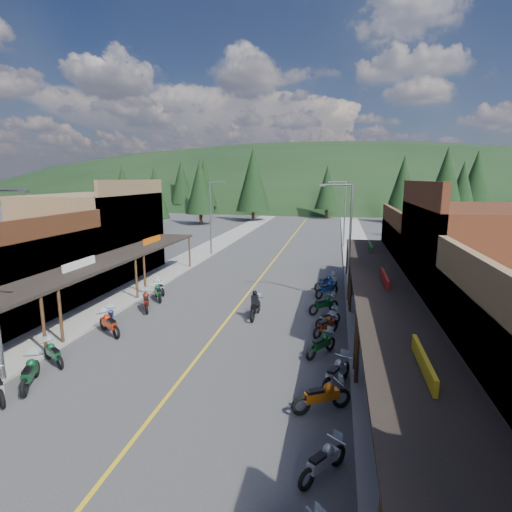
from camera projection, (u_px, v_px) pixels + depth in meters
The scene contains 42 objects.
ground at pixel (212, 339), 20.97m from camera, with size 220.00×220.00×0.00m, color #38383A.
centerline at pixel (273, 262), 40.21m from camera, with size 0.15×90.00×0.01m, color gold.
sidewalk_west at pixel (191, 258), 41.89m from camera, with size 3.40×94.00×0.15m, color gray.
sidewalk_east at pixel (361, 265), 38.50m from camera, with size 3.40×94.00×0.15m, color gray.
shop_west_2 at pixel (8, 273), 24.81m from camera, with size 10.90×9.00×6.20m.
shop_west_3 at pixel (96, 236), 33.85m from camera, with size 10.90×10.20×8.20m.
shop_east_2 at pixel (495, 280), 19.24m from camera, with size 10.90×9.00×8.20m.
shop_east_3 at pixel (442, 260), 28.67m from camera, with size 10.90×10.20×6.20m.
streetlight_1 at pixel (212, 215), 42.63m from camera, with size 2.16×0.18×8.00m.
streetlight_2 at pixel (348, 237), 26.45m from camera, with size 2.16×0.18×8.00m.
streetlight_3 at pixel (344, 211), 47.61m from camera, with size 2.16×0.18×8.00m.
ridge_hill at pixel (321, 200), 150.80m from camera, with size 310.00×140.00×60.00m, color black.
pine_0 at pixel (123, 187), 87.16m from camera, with size 5.04×5.04×11.00m.
pine_1 at pixel (204, 183), 91.59m from camera, with size 5.88×5.88×12.50m.
pine_2 at pixel (253, 180), 77.17m from camera, with size 6.72×6.72×14.00m.
pine_3 at pixel (327, 187), 82.42m from camera, with size 5.04×5.04×11.00m.
pine_4 at pixel (403, 184), 73.77m from camera, with size 5.88×5.88×12.50m.
pine_5 at pixel (476, 180), 82.04m from camera, with size 6.72×6.72×14.00m.
pine_7 at pixel (181, 182), 98.92m from camera, with size 5.88×5.88×12.50m.
pine_8 at pixel (155, 193), 62.59m from camera, with size 4.48×4.48×10.00m.
pine_9 at pixel (462, 192), 58.34m from camera, with size 4.93×4.93×10.80m.
pine_10 at pixel (200, 187), 71.27m from camera, with size 5.38×5.38×11.60m.
pine_11 at pixel (445, 187), 52.23m from camera, with size 5.82×5.82×12.40m.
bike_west_5 at pixel (30, 372), 16.08m from camera, with size 0.76×2.28×1.30m, color #0E4821, non-canonical shape.
bike_west_6 at pixel (53, 353), 18.04m from camera, with size 0.67×2.01×1.15m, color #0E4824, non-canonical shape.
bike_west_7 at pixel (109, 323), 21.46m from camera, with size 0.77×2.30×1.32m, color red, non-canonical shape.
bike_west_8 at pixel (111, 317), 22.79m from camera, with size 0.63×1.88×1.08m, color navy, non-canonical shape.
bike_west_9 at pixel (146, 300), 25.47m from camera, with size 0.76×2.29×1.31m, color maroon, non-canonical shape.
bike_west_10 at pixel (158, 292), 27.57m from camera, with size 0.71×2.13×1.22m, color #0E4729, non-canonical shape.
bike_west_11 at pixel (160, 287), 29.04m from camera, with size 0.63×1.90×1.09m, color #98979C, non-canonical shape.
bike_east_4 at pixel (323, 460), 11.20m from camera, with size 0.66×1.97×1.13m, color #9A9B9F, non-canonical shape.
bike_east_5 at pixel (322, 395), 14.37m from camera, with size 0.76×2.27×1.30m, color #CA5E0E, non-canonical shape.
bike_east_6 at pixel (336, 372), 16.07m from camera, with size 0.77×2.30×1.31m, color #A3A3A9, non-canonical shape.
bike_east_7 at pixel (321, 343), 18.95m from camera, with size 0.72×2.16×1.23m, color #0D4116, non-canonical shape.
bike_east_8 at pixel (326, 325), 21.39m from camera, with size 0.70×2.11×1.20m, color maroon, non-canonical shape.
bike_east_9 at pixel (328, 317), 22.67m from camera, with size 0.64×1.92×1.10m, color gray, non-canonical shape.
bike_east_10 at pixel (324, 304), 24.87m from camera, with size 0.74×2.22×1.27m, color #0A3617, non-canonical shape.
bike_east_11 at pixel (327, 288), 28.27m from camera, with size 0.77×2.30×1.32m, color navy, non-canonical shape.
bike_east_12 at pixel (326, 282), 30.11m from camera, with size 0.76×2.27×1.30m, color navy, non-canonical shape.
rider_on_bike at pixel (255, 306), 24.10m from camera, with size 0.80×2.34×1.78m.
pedestrian_east_a at pixel (409, 408), 12.74m from camera, with size 0.69×0.46×1.91m, color #272131.
pedestrian_east_b at pixel (353, 281), 28.40m from camera, with size 0.92×0.53×1.90m, color #4D3D30.
Camera 1 is at (6.19, -18.89, 8.34)m, focal length 28.00 mm.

